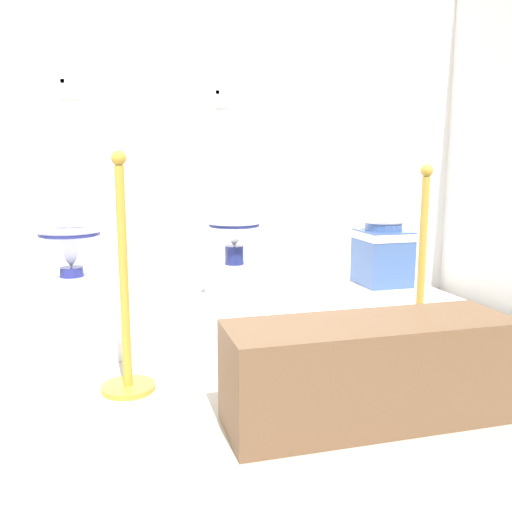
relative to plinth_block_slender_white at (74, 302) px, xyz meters
name	(u,v)px	position (x,y,z in m)	size (l,w,h in m)	color
ground_plane	(321,424)	(0.98, -1.38, -0.21)	(5.50, 5.28, 0.02)	#B2A899
wall_back	(221,96)	(0.98, 0.49, 1.23)	(3.70, 0.06, 2.87)	white
display_platform	(240,316)	(0.98, -0.03, -0.15)	(2.97, 0.95, 0.10)	white
plinth_block_slender_white	(74,302)	(0.00, 0.00, 0.00)	(0.34, 0.33, 0.20)	white
antique_toilet_slender_white	(70,247)	(0.00, 0.00, 0.32)	(0.36, 0.36, 0.34)	#B2B4D5
plinth_block_rightmost	(235,289)	(0.96, 0.04, 0.00)	(0.32, 0.36, 0.21)	white
antique_toilet_rightmost	(234,235)	(0.96, 0.04, 0.35)	(0.34, 0.34, 0.35)	white
plinth_block_pale_glazed	(381,291)	(1.97, 0.01, -0.06)	(0.33, 0.39, 0.09)	white
antique_toilet_pale_glazed	(383,251)	(1.97, 0.01, 0.21)	(0.31, 0.34, 0.45)	#3C5A96
info_placard_first	(70,88)	(0.02, 0.46, 1.25)	(0.13, 0.01, 0.13)	white
info_placard_second	(222,98)	(0.98, 0.46, 1.22)	(0.09, 0.01, 0.12)	white
stanchion_post_near_left	(125,316)	(0.27, -0.88, 0.14)	(0.23, 0.23, 1.04)	gold
stanchion_post_near_right	(420,302)	(1.74, -0.82, 0.08)	(0.26, 0.26, 0.99)	gold
museum_bench	(370,371)	(1.16, -1.41, 0.00)	(1.12, 0.36, 0.40)	brown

